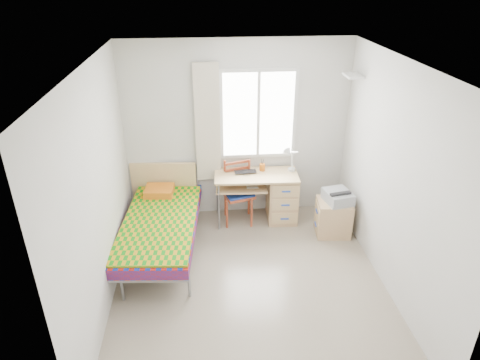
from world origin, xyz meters
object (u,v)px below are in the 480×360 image
object	(u,v)px
bed	(160,222)
chair	(238,189)
cabinet	(333,217)
desk	(277,194)
printer	(338,196)

from	to	relation	value
bed	chair	size ratio (longest dim) A/B	2.25
cabinet	desk	bearing A→B (deg)	152.77
bed	desk	bearing A→B (deg)	25.80
cabinet	bed	bearing A→B (deg)	-170.16
chair	printer	distance (m)	1.42
desk	printer	world-z (taller)	desk
cabinet	printer	bearing A→B (deg)	-0.55
bed	cabinet	xyz separation A→B (m)	(2.38, 0.17, -0.17)
desk	chair	world-z (taller)	chair
bed	printer	world-z (taller)	bed
bed	cabinet	distance (m)	2.40
bed	printer	xyz separation A→B (m)	(2.42, 0.17, 0.17)
bed	desk	distance (m)	1.78
desk	cabinet	world-z (taller)	desk
bed	desk	xyz separation A→B (m)	(1.66, 0.64, -0.01)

